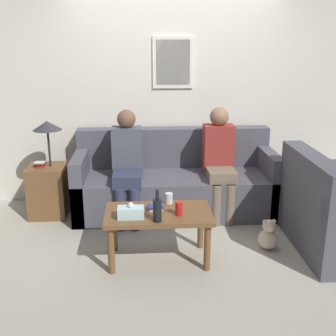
{
  "coord_description": "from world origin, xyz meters",
  "views": [
    {
      "loc": [
        -0.38,
        -4.16,
        1.99
      ],
      "look_at": [
        -0.12,
        -0.09,
        0.72
      ],
      "focal_mm": 45.0,
      "sensor_mm": 36.0,
      "label": 1
    }
  ],
  "objects": [
    {
      "name": "teddy_bear",
      "position": [
        0.83,
        -0.51,
        0.13
      ],
      "size": [
        0.2,
        0.2,
        0.31
      ],
      "color": "beige",
      "rests_on": "ground_plane"
    },
    {
      "name": "person_right",
      "position": [
        0.49,
        0.36,
        0.69
      ],
      "size": [
        0.34,
        0.57,
        1.24
      ],
      "color": "#756651",
      "rests_on": "ground_plane"
    },
    {
      "name": "book_stack",
      "position": [
        -0.27,
        -0.61,
        0.5
      ],
      "size": [
        0.15,
        0.11,
        0.04
      ],
      "color": "beige",
      "rests_on": "coffee_table"
    },
    {
      "name": "wall_back",
      "position": [
        0.0,
        0.98,
        1.3
      ],
      "size": [
        9.0,
        0.08,
        2.6
      ],
      "color": "silver",
      "rests_on": "ground_plane"
    },
    {
      "name": "side_table_with_lamp",
      "position": [
        -1.47,
        0.46,
        0.37
      ],
      "size": [
        0.42,
        0.41,
        1.11
      ],
      "color": "brown",
      "rests_on": "ground_plane"
    },
    {
      "name": "drinking_glass",
      "position": [
        -0.14,
        -0.45,
        0.53
      ],
      "size": [
        0.07,
        0.07,
        0.1
      ],
      "color": "silver",
      "rests_on": "coffee_table"
    },
    {
      "name": "tissue_box",
      "position": [
        -0.49,
        -0.77,
        0.53
      ],
      "size": [
        0.23,
        0.12,
        0.14
      ],
      "color": "silver",
      "rests_on": "coffee_table"
    },
    {
      "name": "wine_bottle",
      "position": [
        -0.26,
        -0.85,
        0.59
      ],
      "size": [
        0.08,
        0.08,
        0.29
      ],
      "color": "black",
      "rests_on": "coffee_table"
    },
    {
      "name": "ground_plane",
      "position": [
        0.0,
        0.0,
        0.0
      ],
      "size": [
        16.0,
        16.0,
        0.0
      ],
      "primitive_type": "plane",
      "color": "#ADA899"
    },
    {
      "name": "couch_main",
      "position": [
        0.0,
        0.52,
        0.33
      ],
      "size": [
        2.31,
        0.87,
        0.94
      ],
      "color": "#4C4C56",
      "rests_on": "ground_plane"
    },
    {
      "name": "soda_can",
      "position": [
        -0.07,
        -0.73,
        0.54
      ],
      "size": [
        0.07,
        0.07,
        0.12
      ],
      "color": "red",
      "rests_on": "coffee_table"
    },
    {
      "name": "person_left",
      "position": [
        -0.55,
        0.32,
        0.67
      ],
      "size": [
        0.34,
        0.6,
        1.23
      ],
      "color": "#2D334C",
      "rests_on": "ground_plane"
    },
    {
      "name": "coffee_table",
      "position": [
        -0.25,
        -0.65,
        0.4
      ],
      "size": [
        0.96,
        0.54,
        0.48
      ],
      "color": "brown",
      "rests_on": "ground_plane"
    }
  ]
}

